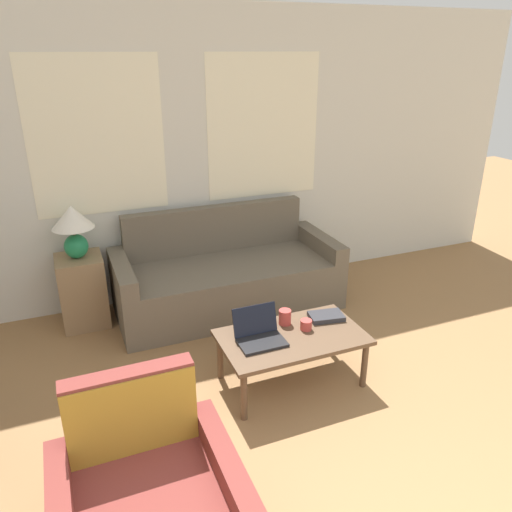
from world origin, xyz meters
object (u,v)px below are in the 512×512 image
table_lamp (73,225)px  laptop (259,334)px  couch (226,278)px  book_red (326,316)px  cup_navy (306,325)px  cup_yellow (285,317)px  coffee_table (292,340)px

table_lamp → laptop: (1.05, -1.41, -0.47)m
couch → book_red: 1.24m
cup_navy → table_lamp: bearing=135.2°
book_red → laptop: bearing=-171.0°
laptop → cup_yellow: laptop is taller
coffee_table → couch: bearing=91.8°
couch → table_lamp: 1.40m
coffee_table → cup_navy: (0.13, 0.04, 0.08)m
laptop → cup_yellow: 0.29m
couch → cup_yellow: bearing=-86.9°
table_lamp → coffee_table: 2.01m
coffee_table → laptop: laptop is taller
cup_yellow → book_red: (0.31, -0.05, -0.04)m
table_lamp → cup_navy: 2.04m
couch → laptop: (-0.20, -1.26, 0.16)m
laptop → coffee_table: bearing=-6.2°
couch → cup_yellow: (0.06, -1.13, 0.17)m
cup_yellow → book_red: bearing=-8.5°
couch → table_lamp: table_lamp is taller
laptop → cup_navy: bearing=1.6°
cup_yellow → coffee_table: bearing=-97.2°
cup_navy → cup_yellow: (-0.11, 0.13, 0.02)m
couch → cup_yellow: 1.14m
cup_yellow → book_red: cup_yellow is taller
table_lamp → laptop: size_ratio=1.42×
book_red → table_lamp: bearing=140.8°
couch → coffee_table: 1.29m
coffee_table → book_red: book_red is taller
coffee_table → cup_yellow: cup_yellow is taller
table_lamp → cup_navy: table_lamp is taller
table_lamp → laptop: 1.82m
laptop → book_red: (0.57, 0.09, -0.03)m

